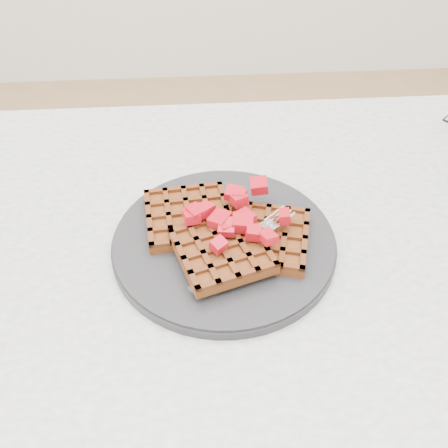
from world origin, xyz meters
name	(u,v)px	position (x,y,z in m)	size (l,w,h in m)	color
table	(284,316)	(0.00, 0.00, 0.64)	(1.20, 0.80, 0.75)	silver
plate	(224,242)	(-0.08, 0.03, 0.76)	(0.29, 0.29, 0.02)	#232326
waffles	(224,233)	(-0.08, 0.03, 0.78)	(0.22, 0.20, 0.03)	brown
strawberry_pile	(224,216)	(-0.08, 0.03, 0.80)	(0.15, 0.15, 0.02)	#A00010
fork	(251,250)	(-0.05, 0.00, 0.77)	(0.02, 0.18, 0.02)	silver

